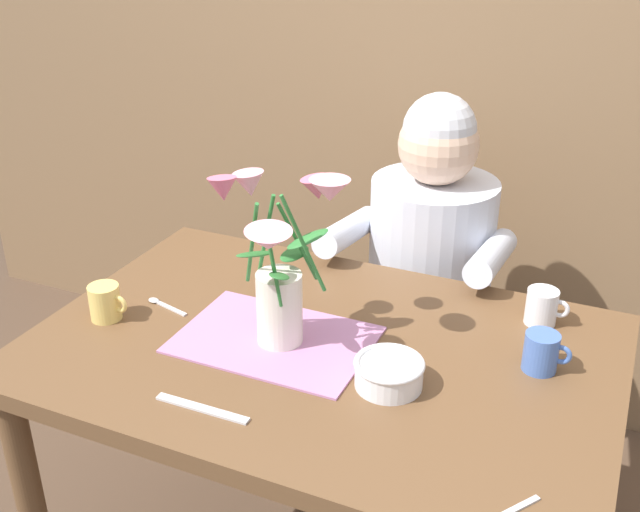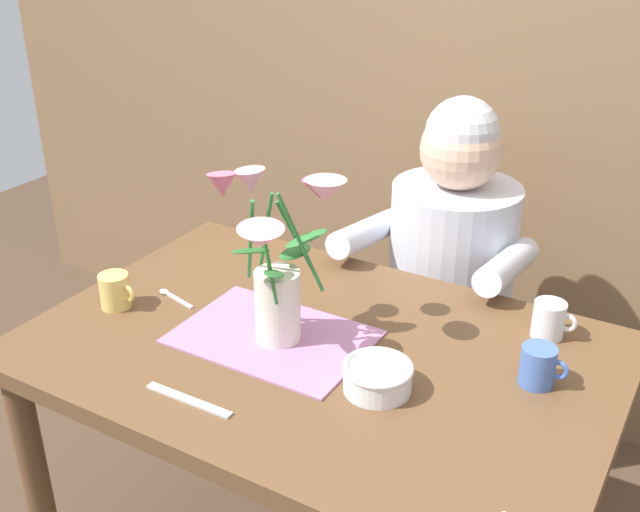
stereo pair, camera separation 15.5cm
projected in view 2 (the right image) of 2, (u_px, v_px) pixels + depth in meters
name	position (u px, v px, depth m)	size (l,w,h in m)	color
wood_panel_backdrop	(505.00, 22.00, 2.17)	(4.00, 0.10, 2.50)	brown
dining_table	(318.00, 384.00, 1.62)	(1.20, 0.80, 0.74)	brown
seated_person	(448.00, 301.00, 2.11)	(0.45, 0.47, 1.14)	#4C4C56
striped_placemat	(273.00, 337.00, 1.61)	(0.40, 0.28, 0.01)	#B275A3
flower_vase	(278.00, 261.00, 1.51)	(0.29, 0.29, 0.37)	silver
ceramic_bowl	(378.00, 376.00, 1.43)	(0.14, 0.14, 0.06)	white
dinner_knife	(189.00, 400.00, 1.41)	(0.19, 0.02, 0.01)	silver
tea_cup	(549.00, 320.00, 1.60)	(0.09, 0.07, 0.08)	silver
ceramic_mug	(539.00, 366.00, 1.44)	(0.09, 0.07, 0.08)	#476BB7
coffee_cup	(115.00, 291.00, 1.71)	(0.09, 0.07, 0.08)	#E5C666
spoon_1	(171.00, 296.00, 1.77)	(0.12, 0.04, 0.01)	silver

